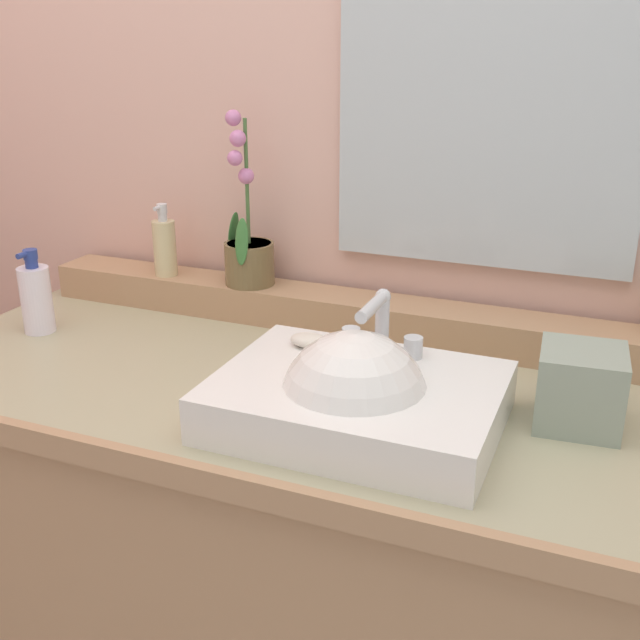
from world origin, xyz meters
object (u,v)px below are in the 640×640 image
sink_basin (356,402)px  lotion_bottle (36,298)px  tissue_box (580,388)px  soap_bar (310,340)px  soap_dispenser (165,246)px  potted_plant (248,248)px

sink_basin → lotion_bottle: bearing=169.8°
sink_basin → lotion_bottle: 0.76m
sink_basin → tissue_box: bearing=23.4°
soap_bar → soap_dispenser: 0.54m
soap_dispenser → lotion_bottle: size_ratio=0.91×
potted_plant → tissue_box: size_ratio=2.81×
potted_plant → lotion_bottle: (-0.36, -0.25, -0.08)m
lotion_bottle → tissue_box: (1.07, 0.01, -0.01)m
tissue_box → potted_plant: bearing=161.0°
soap_dispenser → lotion_bottle: (-0.16, -0.24, -0.07)m
soap_bar → soap_dispenser: soap_dispenser is taller
soap_bar → soap_dispenser: bearing=149.8°
lotion_bottle → soap_bar: bearing=-3.1°
potted_plant → tissue_box: 0.75m
lotion_bottle → tissue_box: bearing=0.3°
potted_plant → lotion_bottle: potted_plant is taller
lotion_bottle → tissue_box: 1.07m
potted_plant → tissue_box: (0.71, -0.24, -0.09)m
sink_basin → potted_plant: potted_plant is taller
soap_bar → lotion_bottle: size_ratio=0.40×
sink_basin → soap_bar: sink_basin is taller
soap_bar → tissue_box: (0.44, 0.04, -0.03)m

